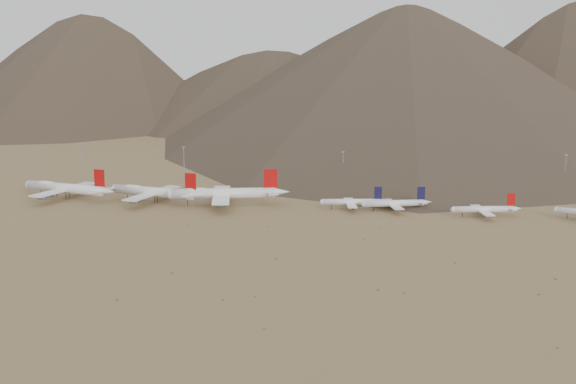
# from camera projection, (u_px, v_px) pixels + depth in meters

# --- Properties ---
(ground) EXTENTS (3000.00, 3000.00, 0.00)m
(ground) POSITION_uv_depth(u_px,v_px,m) (245.00, 219.00, 424.82)
(ground) COLOR #93724C
(ground) RESTS_ON ground
(mountain_ridge) EXTENTS (4400.00, 1000.00, 300.00)m
(mountain_ridge) POSITION_uv_depth(u_px,v_px,m) (344.00, 22.00, 1271.36)
(mountain_ridge) COLOR brown
(mountain_ridge) RESTS_ON ground
(widebody_west) EXTENTS (71.80, 56.82, 21.90)m
(widebody_west) POSITION_uv_depth(u_px,v_px,m) (66.00, 188.00, 480.48)
(widebody_west) COLOR white
(widebody_west) RESTS_ON ground
(widebody_centre) EXTENTS (70.15, 55.36, 21.29)m
(widebody_centre) POSITION_uv_depth(u_px,v_px,m) (154.00, 192.00, 468.45)
(widebody_centre) COLOR white
(widebody_centre) RESTS_ON ground
(widebody_east) EXTENTS (77.73, 60.98, 23.39)m
(widebody_east) POSITION_uv_depth(u_px,v_px,m) (224.00, 193.00, 459.94)
(widebody_east) COLOR white
(widebody_east) RESTS_ON ground
(narrowbody_a) EXTENTS (42.90, 31.23, 14.23)m
(narrowbody_a) POSITION_uv_depth(u_px,v_px,m) (353.00, 202.00, 450.04)
(narrowbody_a) COLOR white
(narrowbody_a) RESTS_ON ground
(narrowbody_b) EXTENTS (43.80, 32.33, 14.76)m
(narrowbody_b) POSITION_uv_depth(u_px,v_px,m) (396.00, 203.00, 445.38)
(narrowbody_b) COLOR white
(narrowbody_b) RESTS_ON ground
(narrowbody_c) EXTENTS (42.67, 31.23, 14.23)m
(narrowbody_c) POSITION_uv_depth(u_px,v_px,m) (485.00, 209.00, 428.95)
(narrowbody_c) COLOR white
(narrowbody_c) RESTS_ON ground
(control_tower) EXTENTS (8.00, 8.00, 12.00)m
(control_tower) POSITION_uv_depth(u_px,v_px,m) (316.00, 177.00, 536.39)
(control_tower) COLOR tan
(control_tower) RESTS_ON ground
(mast_far_west) EXTENTS (2.00, 0.60, 25.70)m
(mast_far_west) POSITION_uv_depth(u_px,v_px,m) (81.00, 158.00, 568.68)
(mast_far_west) COLOR gray
(mast_far_west) RESTS_ON ground
(mast_west) EXTENTS (2.00, 0.60, 25.70)m
(mast_west) POSITION_uv_depth(u_px,v_px,m) (184.00, 161.00, 552.85)
(mast_west) COLOR gray
(mast_west) RESTS_ON ground
(mast_centre) EXTENTS (2.00, 0.60, 25.70)m
(mast_centre) POSITION_uv_depth(u_px,v_px,m) (343.00, 167.00, 526.38)
(mast_centre) COLOR gray
(mast_centre) RESTS_ON ground
(mast_east) EXTENTS (2.00, 0.60, 25.70)m
(mast_east) POSITION_uv_depth(u_px,v_px,m) (452.00, 164.00, 539.70)
(mast_east) COLOR gray
(mast_east) RESTS_ON ground
(mast_far_east) EXTENTS (2.00, 0.60, 25.70)m
(mast_far_east) POSITION_uv_depth(u_px,v_px,m) (565.00, 170.00, 510.48)
(mast_far_east) COLOR gray
(mast_far_east) RESTS_ON ground
(desert_scrub) EXTENTS (439.58, 177.59, 0.85)m
(desert_scrub) POSITION_uv_depth(u_px,v_px,m) (223.00, 269.00, 325.04)
(desert_scrub) COLOR olive
(desert_scrub) RESTS_ON ground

